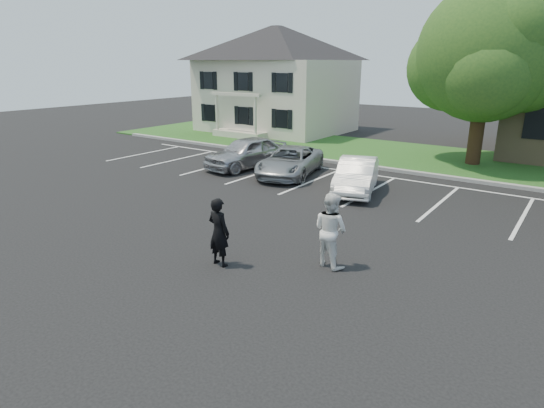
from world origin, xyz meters
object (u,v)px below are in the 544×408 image
Objects in this scene: car_silver_west at (247,153)px; tree at (489,56)px; car_silver_minivan at (290,161)px; man_white_shirt at (331,230)px; car_white_sedan at (356,175)px; house at (276,79)px; man_black_suit at (219,232)px.

tree is at bearing 48.46° from car_silver_west.
car_silver_minivan is at bearing 8.41° from car_silver_west.
man_white_shirt is 0.48× the size of car_white_sedan.
man_white_shirt reaches higher than car_silver_west.
car_silver_minivan is at bearing -36.57° from man_white_shirt.
man_white_shirt is 0.42× the size of car_silver_minivan.
house is at bearing 128.18° from car_silver_west.
tree is 2.13× the size of car_white_sedan.
man_black_suit is at bearing -45.38° from car_silver_west.
man_black_suit is (12.65, -20.85, -2.92)m from house.
man_black_suit is 0.44× the size of car_white_sedan.
tree is 12.59m from car_silver_west.
car_white_sedan is (6.36, -0.87, -0.10)m from car_silver_west.
man_black_suit reaches higher than car_white_sedan.
house is 13.37m from car_silver_west.
car_white_sedan is at bearing -85.79° from man_black_suit.
house is 5.66× the size of man_black_suit.
car_white_sedan is at bearing -44.60° from house.
car_white_sedan reaches higher than car_silver_minivan.
man_white_shirt is at bearing -52.01° from house.
car_silver_west is at bearing -52.01° from man_black_suit.
car_silver_minivan is (-3.88, 9.31, -0.26)m from man_black_suit.
tree is 17.48m from man_black_suit.
car_silver_minivan is at bearing 149.81° from car_white_sedan.
car_silver_minivan is at bearing -64.09° from man_black_suit.
tree reaches higher than car_white_sedan.
tree reaches higher than car_silver_west.
car_white_sedan is (12.52, -12.34, -3.15)m from house.
house is 24.56m from man_black_suit.
man_black_suit is 10.09m from car_silver_minivan.
car_silver_west is at bearing 164.14° from car_silver_minivan.
car_white_sedan is at bearing -26.49° from car_silver_minivan.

